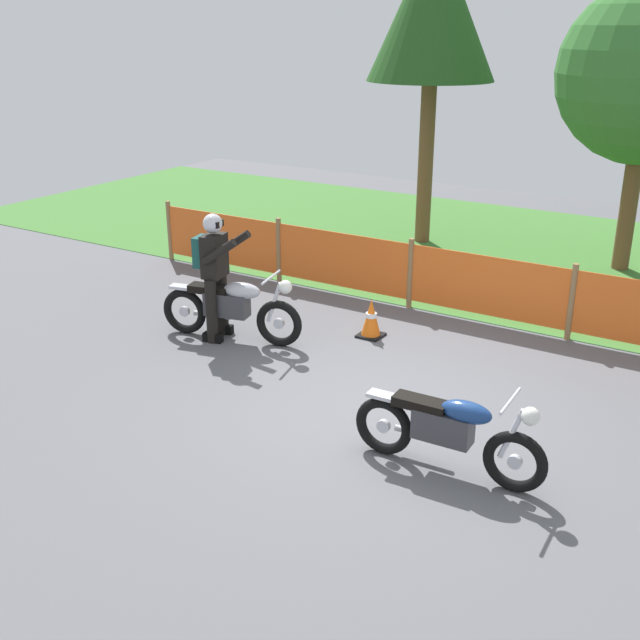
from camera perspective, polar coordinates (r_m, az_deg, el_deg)
ground at (r=8.55m, az=4.64°, el=-6.61°), size 24.00×24.00×0.02m
grass_verge at (r=14.41m, az=17.07°, el=4.29°), size 24.00×7.22×0.01m
barrier_fence at (r=10.94m, az=12.18°, el=2.46°), size 11.74×0.08×1.05m
tree_leftmost at (r=14.56m, az=8.35°, el=21.84°), size 2.28×2.28×5.49m
motorcycle_lead at (r=10.21m, az=-6.55°, el=0.96°), size 1.97×0.70×0.95m
motorcycle_trailing at (r=7.31m, az=9.47°, el=-8.03°), size 1.89×0.56×0.90m
rider_lead at (r=10.14m, az=-7.79°, el=3.71°), size 0.75×0.63×1.69m
traffic_cone at (r=10.33m, az=3.79°, el=0.13°), size 0.32×0.32×0.53m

